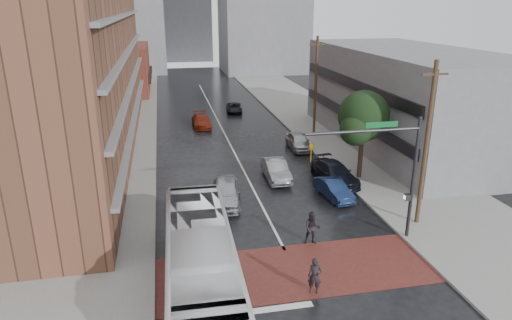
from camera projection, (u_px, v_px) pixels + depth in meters
name	position (u px, v px, depth m)	size (l,w,h in m)	color
ground	(298.00, 276.00, 22.80)	(160.00, 160.00, 0.00)	black
crosswalk	(295.00, 270.00, 23.26)	(14.00, 5.00, 0.02)	maroon
sidewalk_west	(109.00, 145.00, 43.76)	(9.00, 90.00, 0.15)	gray
sidewalk_east	(335.00, 132.00, 48.12)	(9.00, 90.00, 0.15)	gray
storefront_west	(122.00, 69.00, 69.43)	(8.00, 16.00, 7.00)	brown
building_east	(407.00, 98.00, 43.00)	(11.00, 26.00, 9.00)	gray
distant_tower_center	(184.00, 8.00, 106.93)	(12.00, 10.00, 24.00)	gray
street_tree	(363.00, 119.00, 34.03)	(4.20, 4.10, 6.90)	#332319
signal_mast	(391.00, 163.00, 24.69)	(6.50, 0.30, 7.20)	#2D2D33
utility_pole_near	(426.00, 144.00, 26.51)	(1.60, 0.26, 10.00)	#473321
utility_pole_far	(316.00, 87.00, 45.04)	(1.60, 0.26, 10.00)	#473321
transit_bus	(201.00, 266.00, 20.38)	(2.97, 12.71, 3.54)	silver
pedestrian_a	(315.00, 276.00, 21.19)	(0.66, 0.43, 1.80)	black
pedestrian_b	(312.00, 228.00, 25.59)	(0.93, 0.72, 1.91)	black
car_travel_a	(226.00, 192.00, 30.76)	(1.99, 4.94, 1.68)	#B0B2B8
car_travel_b	(276.00, 170.00, 35.14)	(1.61, 4.61, 1.52)	#929599
car_travel_c	(201.00, 121.00, 50.21)	(1.88, 4.62, 1.34)	maroon
suv_travel	(234.00, 108.00, 57.08)	(1.86, 4.04, 1.12)	black
car_parked_near	(334.00, 189.00, 31.75)	(1.37, 3.93, 1.29)	#142347
car_parked_mid	(335.00, 173.00, 34.46)	(2.14, 5.27, 1.53)	black
car_parked_far	(299.00, 141.00, 42.51)	(1.79, 4.45, 1.52)	#ABAEB3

